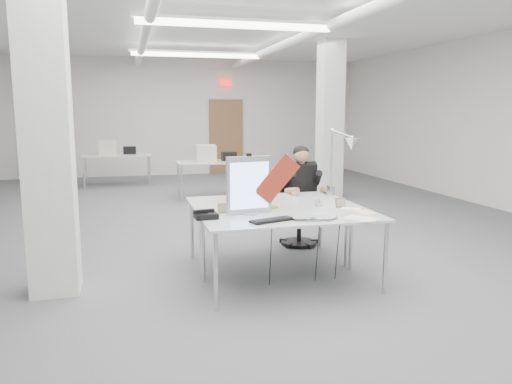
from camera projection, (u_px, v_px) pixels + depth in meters
The scene contains 23 objects.
room_shell at pixel (238, 117), 7.35m from camera, with size 10.04×14.04×3.24m.
desk_main at pixel (292, 217), 4.98m from camera, with size 1.80×0.90×0.03m, color silver.
desk_second at pixel (267, 201), 5.83m from camera, with size 1.80×0.90×0.03m, color silver.
bg_desk_a at pixel (216, 162), 10.28m from camera, with size 1.60×0.80×0.03m, color silver.
bg_desk_b at pixel (117, 155), 11.88m from camera, with size 1.60×0.80×0.03m, color silver.
filing_cabinet at pixel (50, 157), 12.87m from camera, with size 0.45×0.55×1.20m, color gray.
office_chair at pixel (299, 205), 6.64m from camera, with size 0.54×0.54×1.09m, color black, non-canonical shape.
seated_person at pixel (301, 179), 6.53m from camera, with size 0.53×0.66×0.99m, color black, non-canonical shape.
monitor at pixel (249, 185), 5.02m from camera, with size 0.47×0.05×0.59m, color #ADAEB2.
pennant at pixel (277, 179), 5.05m from camera, with size 0.50×0.01×0.21m, color maroon.
keyboard at pixel (272, 220), 4.71m from camera, with size 0.43×0.14×0.02m, color black.
laptop at pixel (313, 220), 4.72m from camera, with size 0.38×0.24×0.03m, color silver.
mouse at pixel (334, 217), 4.81m from camera, with size 0.09×0.06×0.04m, color #ACACB1.
bankers_lamp at pixel (271, 192), 5.32m from camera, with size 0.30×0.12×0.35m, color gold, non-canonical shape.
desk_phone at pixel (206, 216), 4.84m from camera, with size 0.22×0.20×0.05m, color black.
picture_frame_left at pixel (224, 208), 5.10m from camera, with size 0.13×0.01×0.10m, color #AA9449.
picture_frame_right at pixel (340, 202), 5.40m from camera, with size 0.13×0.01×0.10m, color #9C6E43.
desk_clock at pixel (318, 202), 5.45m from camera, with size 0.10×0.10×0.03m, color #A6A5AA.
paper_stack_a at pixel (360, 218), 4.83m from camera, with size 0.21×0.30×0.01m, color white.
paper_stack_b at pixel (365, 213), 5.10m from camera, with size 0.17×0.24×0.01m, color #F6D293.
paper_stack_c at pixel (351, 209), 5.31m from camera, with size 0.20×0.14×0.01m, color white.
beige_monitor at pixel (250, 184), 5.75m from camera, with size 0.41×0.39×0.39m, color beige.
architect_lamp at pixel (340, 159), 5.84m from camera, with size 0.25×0.73×0.94m, color silver, non-canonical shape.
Camera 1 is at (-1.57, -7.12, 1.79)m, focal length 35.00 mm.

